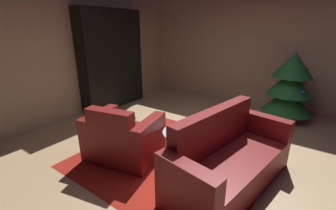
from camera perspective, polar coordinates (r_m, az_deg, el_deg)
ground_plane at (r=3.76m, az=5.90°, el=-11.07°), size 7.21×7.21×0.00m
wall_back at (r=6.11m, az=21.02°, el=12.91°), size 5.91×0.06×2.70m
wall_left at (r=5.34m, az=-22.53°, el=11.99°), size 0.06×6.13×2.70m
area_rug at (r=3.53m, az=1.18°, el=-13.12°), size 2.58×2.42×0.01m
bookshelf_unit at (r=5.72m, az=-13.05°, el=11.11°), size 0.36×1.68×2.29m
armchair_red at (r=3.47m, az=-11.36°, el=-8.31°), size 1.17×0.98×0.86m
couch_red at (r=2.98m, az=15.04°, el=-13.45°), size 1.05×1.99×0.94m
coffee_table at (r=3.32m, az=4.94°, el=-7.42°), size 0.73×0.73×0.45m
book_stack_on_table at (r=3.31m, az=4.68°, el=-6.19°), size 0.19×0.17×0.06m
bottle_on_table at (r=3.24m, az=8.52°, el=-5.49°), size 0.06×0.06×0.26m
decorated_tree at (r=5.31m, az=28.52°, el=4.28°), size 0.98×0.98×1.42m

